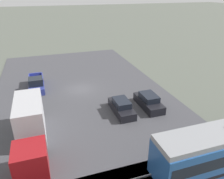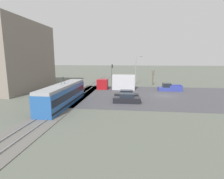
% 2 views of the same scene
% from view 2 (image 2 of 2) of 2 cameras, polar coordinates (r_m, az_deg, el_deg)
% --- Properties ---
extents(ground_plane, '(320.00, 320.00, 0.00)m').
position_cam_2_polar(ground_plane, '(37.13, 16.65, -2.03)').
color(ground_plane, '#565B51').
extents(road_surface, '(22.07, 37.70, 0.08)m').
position_cam_2_polar(road_surface, '(37.13, 16.66, -1.97)').
color(road_surface, '#424247').
rests_on(road_surface, ground).
extents(rail_bed, '(75.86, 4.40, 0.22)m').
position_cam_2_polar(rail_bed, '(38.16, -10.23, -1.37)').
color(rail_bed, '#5B5954').
rests_on(rail_bed, ground).
extents(light_rail_tram, '(14.42, 2.74, 4.51)m').
position_cam_2_polar(light_rail_tram, '(29.25, -15.58, -1.72)').
color(light_rail_tram, '#235193').
rests_on(light_rail_tram, ground).
extents(box_truck, '(2.43, 9.12, 3.54)m').
position_cam_2_polar(box_truck, '(42.56, 2.12, 2.23)').
color(box_truck, maroon).
rests_on(box_truck, ground).
extents(pickup_truck, '(1.98, 5.37, 1.78)m').
position_cam_2_polar(pickup_truck, '(42.88, 18.22, 0.49)').
color(pickup_truck, navy).
rests_on(pickup_truck, ground).
extents(sedan_car_0, '(1.78, 4.54, 1.54)m').
position_cam_2_polar(sedan_car_0, '(33.25, 4.77, -1.75)').
color(sedan_car_0, black).
rests_on(sedan_car_0, ground).
extents(sedan_car_1, '(1.89, 4.63, 1.61)m').
position_cam_2_polar(sedan_car_1, '(29.88, 4.86, -3.06)').
color(sedan_car_1, black).
rests_on(sedan_car_1, ground).
extents(traffic_light_pole, '(0.28, 0.47, 5.91)m').
position_cam_2_polar(traffic_light_pole, '(49.30, -0.02, 5.73)').
color(traffic_light_pole, '#47474C').
rests_on(traffic_light_pole, ground).
extents(street_tree, '(1.05, 0.87, 4.39)m').
position_cam_2_polar(street_tree, '(51.16, 13.21, 3.61)').
color(street_tree, brown).
rests_on(street_tree, ground).
extents(street_lamp_near_crossing, '(0.36, 1.95, 8.31)m').
position_cam_2_polar(street_lamp_near_crossing, '(51.89, 7.99, 6.96)').
color(street_lamp_near_crossing, gray).
rests_on(street_lamp_near_crossing, ground).
extents(backdrop_warehouse, '(20.25, 16.05, 16.06)m').
position_cam_2_polar(backdrop_warehouse, '(50.08, -31.77, 9.18)').
color(backdrop_warehouse, slate).
rests_on(backdrop_warehouse, ground).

